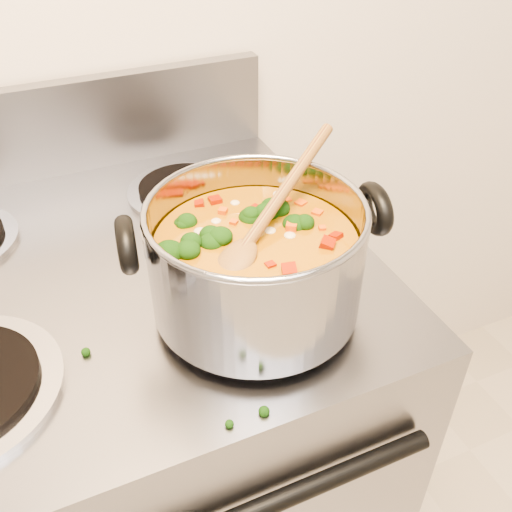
{
  "coord_description": "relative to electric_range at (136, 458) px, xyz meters",
  "views": [
    {
      "loc": [
        0.0,
        0.51,
        1.42
      ],
      "look_at": [
        0.22,
        1.0,
        1.01
      ],
      "focal_mm": 40.0,
      "sensor_mm": 36.0,
      "label": 1
    }
  ],
  "objects": [
    {
      "name": "cooktop_crumbs",
      "position": [
        0.18,
        -0.17,
        0.46
      ],
      "size": [
        0.23,
        0.35,
        0.01
      ],
      "color": "black",
      "rests_on": "electric_range"
    },
    {
      "name": "electric_range",
      "position": [
        0.0,
        0.0,
        0.0
      ],
      "size": [
        0.76,
        0.69,
        1.08
      ],
      "color": "gray",
      "rests_on": "ground"
    },
    {
      "name": "stockpot",
      "position": [
        0.17,
        -0.17,
        0.54
      ],
      "size": [
        0.32,
        0.26,
        0.16
      ],
      "rotation": [
        0.0,
        0.0,
        -0.17
      ],
      "color": "gray",
      "rests_on": "electric_range"
    },
    {
      "name": "wooden_spoon",
      "position": [
        0.19,
        -0.16,
        0.58
      ],
      "size": [
        0.23,
        0.18,
        0.09
      ],
      "rotation": [
        0.0,
        0.0,
        0.62
      ],
      "color": "olive",
      "rests_on": "stockpot"
    }
  ]
}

